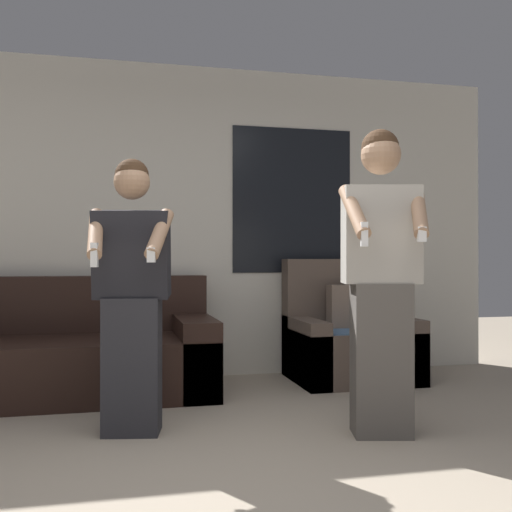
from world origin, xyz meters
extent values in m
cube|color=beige|center=(0.00, 2.85, 1.35)|extent=(6.05, 0.06, 2.70)
cube|color=black|center=(1.14, 2.82, 1.55)|extent=(1.10, 0.01, 1.30)
cube|color=black|center=(-0.78, 2.27, 0.22)|extent=(2.20, 1.00, 0.43)
cube|color=black|center=(-0.78, 2.66, 0.66)|extent=(2.20, 0.22, 0.45)
cube|color=black|center=(0.18, 2.27, 0.29)|extent=(0.28, 1.00, 0.57)
cube|color=brown|center=(1.52, 2.36, 0.21)|extent=(1.00, 0.81, 0.43)
cube|color=brown|center=(1.52, 2.66, 0.72)|extent=(1.00, 0.20, 0.59)
cube|color=brown|center=(1.11, 2.36, 0.26)|extent=(0.18, 0.81, 0.53)
cube|color=brown|center=(1.92, 2.36, 0.26)|extent=(0.18, 0.81, 0.53)
cube|color=slate|center=(1.52, 2.32, 0.44)|extent=(0.85, 0.65, 0.01)
cube|color=#7A6656|center=(1.52, 2.42, 0.62)|extent=(0.36, 0.14, 0.36)
cube|color=#28282D|center=(-0.32, 1.23, 0.40)|extent=(0.36, 0.30, 0.79)
cube|color=black|center=(-0.32, 1.22, 1.05)|extent=(0.47, 0.34, 0.53)
sphere|color=#A37A5B|center=(-0.33, 1.21, 1.47)|extent=(0.21, 0.21, 0.21)
sphere|color=#3D2819|center=(-0.33, 1.22, 1.51)|extent=(0.20, 0.20, 0.20)
cylinder|color=#A37A5B|center=(-0.53, 1.10, 1.16)|extent=(0.08, 0.36, 0.30)
cube|color=white|center=(-0.53, 0.95, 1.04)|extent=(0.04, 0.04, 0.13)
cylinder|color=#A37A5B|center=(-0.18, 1.04, 1.16)|extent=(0.20, 0.36, 0.30)
cube|color=white|center=(-0.23, 0.90, 1.04)|extent=(0.05, 0.04, 0.08)
cube|color=#56514C|center=(1.08, 0.87, 0.44)|extent=(0.37, 0.31, 0.88)
cube|color=#ADA89E|center=(1.08, 0.86, 1.16)|extent=(0.48, 0.32, 0.56)
sphere|color=#A37A5B|center=(1.08, 0.86, 1.62)|extent=(0.23, 0.23, 0.23)
sphere|color=#3D2819|center=(1.08, 0.87, 1.66)|extent=(0.22, 0.22, 0.22)
cylinder|color=#A37A5B|center=(0.87, 0.76, 1.28)|extent=(0.10, 0.36, 0.33)
cube|color=white|center=(0.87, 0.61, 1.15)|extent=(0.04, 0.04, 0.13)
cylinder|color=#A37A5B|center=(1.22, 0.68, 1.28)|extent=(0.21, 0.36, 0.33)
cube|color=white|center=(1.16, 0.54, 1.15)|extent=(0.05, 0.04, 0.08)
camera|label=1|loc=(-0.42, -2.34, 1.01)|focal=42.00mm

